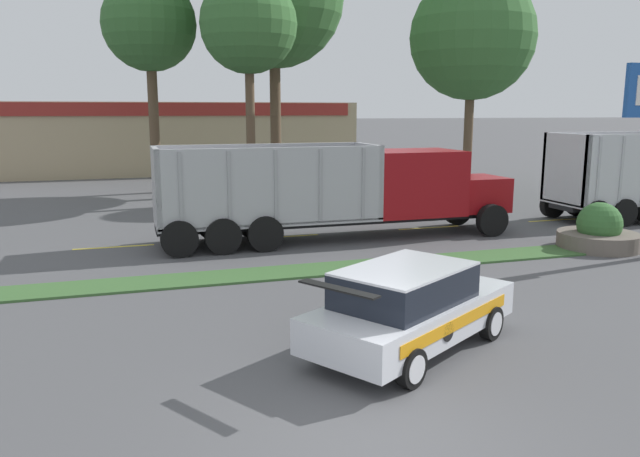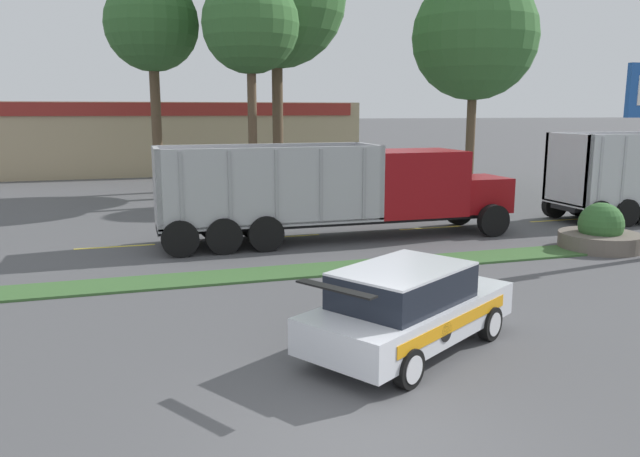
# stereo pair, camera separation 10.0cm
# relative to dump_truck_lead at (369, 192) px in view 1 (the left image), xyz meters

# --- Properties ---
(ground_plane) EXTENTS (600.00, 600.00, 0.00)m
(ground_plane) POSITION_rel_dump_truck_lead_xyz_m (-4.88, -12.28, -1.50)
(ground_plane) COLOR #515154
(grass_verge) EXTENTS (120.00, 1.31, 0.06)m
(grass_verge) POSITION_rel_dump_truck_lead_xyz_m (-4.88, -3.82, -1.47)
(grass_verge) COLOR #3D6633
(grass_verge) RESTS_ON ground_plane
(centre_line_4) EXTENTS (2.40, 0.14, 0.01)m
(centre_line_4) POSITION_rel_dump_truck_lead_xyz_m (-8.11, 0.84, -1.50)
(centre_line_4) COLOR yellow
(centre_line_4) RESTS_ON ground_plane
(centre_line_5) EXTENTS (2.40, 0.14, 0.01)m
(centre_line_5) POSITION_rel_dump_truck_lead_xyz_m (-2.71, 0.84, -1.50)
(centre_line_5) COLOR yellow
(centre_line_5) RESTS_ON ground_plane
(centre_line_6) EXTENTS (2.40, 0.14, 0.01)m
(centre_line_6) POSITION_rel_dump_truck_lead_xyz_m (2.69, 0.84, -1.50)
(centre_line_6) COLOR yellow
(centre_line_6) RESTS_ON ground_plane
(centre_line_7) EXTENTS (2.40, 0.14, 0.01)m
(centre_line_7) POSITION_rel_dump_truck_lead_xyz_m (8.09, 0.84, -1.50)
(centre_line_7) COLOR yellow
(centre_line_7) RESTS_ON ground_plane
(dump_truck_lead) EXTENTS (11.82, 2.60, 3.09)m
(dump_truck_lead) POSITION_rel_dump_truck_lead_xyz_m (0.00, 0.00, 0.00)
(dump_truck_lead) COLOR black
(dump_truck_lead) RESTS_ON ground_plane
(rally_car) EXTENTS (4.63, 3.80, 1.57)m
(rally_car) POSITION_rel_dump_truck_lead_xyz_m (-3.04, -9.55, -0.70)
(rally_car) COLOR silver
(rally_car) RESTS_ON ground_plane
(stone_planter) EXTENTS (2.41, 2.41, 1.43)m
(stone_planter) POSITION_rel_dump_truck_lead_xyz_m (6.02, -3.79, -1.02)
(stone_planter) COLOR #6B6056
(stone_planter) RESTS_ON ground_plane
(store_building_backdrop) EXTENTS (26.99, 12.10, 4.67)m
(store_building_backdrop) POSITION_rel_dump_truck_lead_xyz_m (-5.82, 27.54, 0.84)
(store_building_backdrop) COLOR tan
(store_building_backdrop) RESTS_ON ground_plane
(tree_behind_centre) EXTENTS (4.32, 4.32, 11.13)m
(tree_behind_centre) POSITION_rel_dump_truck_lead_xyz_m (-2.10, 9.26, 6.78)
(tree_behind_centre) COLOR brown
(tree_behind_centre) RESTS_ON ground_plane
(tree_behind_right) EXTENTS (4.59, 4.59, 11.76)m
(tree_behind_right) POSITION_rel_dump_truck_lead_xyz_m (-6.13, 13.81, 7.22)
(tree_behind_right) COLOR brown
(tree_behind_right) RESTS_ON ground_plane
(tree_behind_far_right) EXTENTS (6.13, 6.13, 12.30)m
(tree_behind_far_right) POSITION_rel_dump_truck_lead_xyz_m (8.93, 8.98, 6.81)
(tree_behind_far_right) COLOR brown
(tree_behind_far_right) RESTS_ON ground_plane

